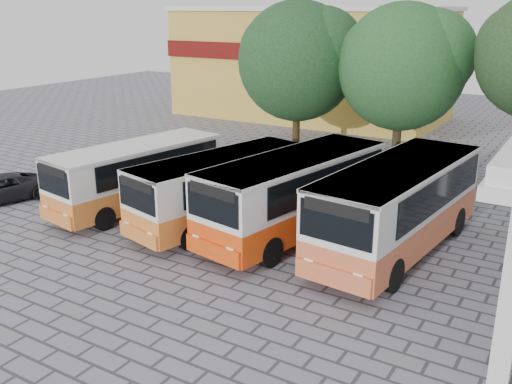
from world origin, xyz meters
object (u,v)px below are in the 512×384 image
Objects in this scene: bus_centre_left at (222,186)px; bus_centre_right at (295,190)px; bus_far_left at (137,172)px; bus_far_right at (398,203)px.

bus_centre_right reaches higher than bus_centre_left.
bus_centre_left reaches higher than bus_far_left.
bus_far_left is 0.91× the size of bus_centre_right.
bus_far_right is (6.72, 0.98, 0.21)m from bus_centre_left.
bus_centre_right is (2.94, 0.53, 0.15)m from bus_centre_left.
bus_far_left is 0.89× the size of bus_far_right.
bus_far_right is (10.89, 1.24, 0.23)m from bus_far_left.
bus_centre_right is (7.11, 0.79, 0.16)m from bus_far_left.
bus_far_right reaches higher than bus_centre_right.
bus_centre_right is 0.98× the size of bus_far_right.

